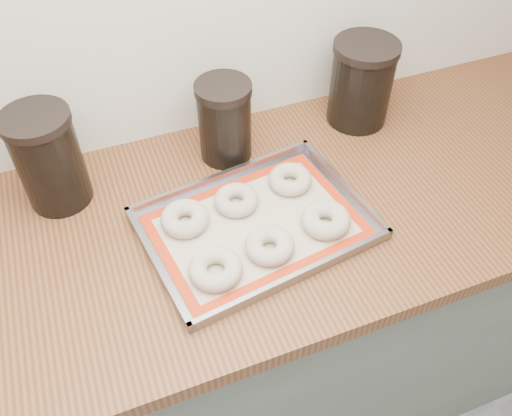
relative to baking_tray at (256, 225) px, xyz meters
name	(u,v)px	position (x,y,z in m)	size (l,w,h in m)	color
cabinet	(276,316)	(0.08, 0.05, -0.48)	(3.00, 0.65, 0.86)	slate
countertop	(281,208)	(0.08, 0.05, -0.03)	(3.06, 0.68, 0.04)	brown
baking_tray	(256,225)	(0.00, 0.00, 0.00)	(0.50, 0.39, 0.03)	gray
baking_mat	(256,226)	(0.00, 0.00, 0.00)	(0.46, 0.35, 0.00)	#C6B793
bagel_front_left	(216,269)	(-0.12, -0.09, 0.02)	(0.11, 0.11, 0.04)	beige
bagel_front_mid	(270,246)	(0.00, -0.07, 0.02)	(0.10, 0.10, 0.04)	beige
bagel_front_right	(326,220)	(0.14, -0.05, 0.02)	(0.10, 0.10, 0.04)	beige
bagel_back_left	(185,219)	(-0.14, 0.06, 0.02)	(0.10, 0.10, 0.04)	beige
bagel_back_mid	(236,200)	(-0.02, 0.07, 0.01)	(0.10, 0.10, 0.03)	beige
bagel_back_right	(290,179)	(0.12, 0.09, 0.01)	(0.10, 0.10, 0.03)	beige
canister_left	(49,159)	(-0.37, 0.24, 0.11)	(0.14, 0.14, 0.23)	black
canister_mid	(225,121)	(0.02, 0.25, 0.09)	(0.13, 0.13, 0.20)	black
canister_right	(361,83)	(0.38, 0.26, 0.10)	(0.16, 0.16, 0.21)	black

